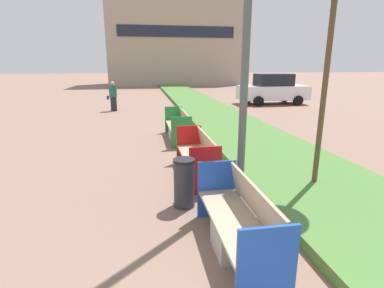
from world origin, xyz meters
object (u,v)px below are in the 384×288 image
bench_green_frame (178,128)px  litter_bin (184,183)px  bench_blue_frame (238,227)px  pedestrian_walking (113,96)px  parked_car_distant (273,89)px  bench_red_frame (197,160)px

bench_green_frame → litter_bin: (-0.50, -4.87, 0.06)m
bench_blue_frame → pedestrian_walking: (-2.63, 13.08, 0.42)m
bench_blue_frame → pedestrian_walking: 13.35m
bench_blue_frame → bench_green_frame: bearing=90.0°
bench_blue_frame → parked_car_distant: 15.99m
litter_bin → bench_red_frame: bearing=70.6°
bench_blue_frame → litter_bin: bench_blue_frame is taller
bench_green_frame → pedestrian_walking: (-2.63, 6.78, 0.41)m
bench_blue_frame → bench_red_frame: (-0.00, 2.85, -0.00)m
bench_green_frame → parked_car_distant: size_ratio=0.53×
pedestrian_walking → parked_car_distant: size_ratio=0.37×
bench_red_frame → bench_green_frame: 3.45m
bench_red_frame → pedestrian_walking: bearing=104.4°
bench_red_frame → litter_bin: bearing=-109.4°
litter_bin → bench_blue_frame: bearing=-70.7°
litter_bin → parked_car_distant: size_ratio=0.20×
bench_red_frame → pedestrian_walking: size_ratio=1.29×
bench_green_frame → bench_red_frame: bearing=-90.0°
parked_car_distant → bench_red_frame: bearing=-119.8°
bench_red_frame → pedestrian_walking: (-2.63, 10.24, 0.42)m
litter_bin → pedestrian_walking: pedestrian_walking is taller
bench_blue_frame → bench_red_frame: size_ratio=1.01×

